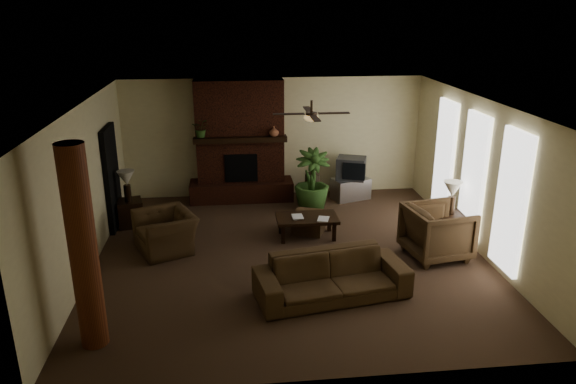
{
  "coord_description": "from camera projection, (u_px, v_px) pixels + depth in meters",
  "views": [
    {
      "loc": [
        -1.02,
        -8.91,
        4.35
      ],
      "look_at": [
        0.0,
        0.4,
        1.1
      ],
      "focal_mm": 33.58,
      "sensor_mm": 36.0,
      "label": 1
    }
  ],
  "objects": [
    {
      "name": "log_column",
      "position": [
        83.0,
        249.0,
        6.89
      ],
      "size": [
        0.36,
        0.36,
        2.8
      ],
      "primitive_type": "cylinder",
      "color": "brown",
      "rests_on": "ground"
    },
    {
      "name": "lamp_right",
      "position": [
        452.0,
        192.0,
        10.24
      ],
      "size": [
        0.38,
        0.38,
        0.65
      ],
      "color": "black",
      "rests_on": "side_table_right"
    },
    {
      "name": "lamp_left",
      "position": [
        126.0,
        180.0,
        10.9
      ],
      "size": [
        0.38,
        0.38,
        0.65
      ],
      "color": "black",
      "rests_on": "side_table_left"
    },
    {
      "name": "mantel_plant",
      "position": [
        201.0,
        130.0,
        12.0
      ],
      "size": [
        0.43,
        0.47,
        0.33
      ],
      "primitive_type": "imported",
      "rotation": [
        0.0,
        0.0,
        -0.13
      ],
      "color": "#2F5020",
      "rests_on": "fireplace"
    },
    {
      "name": "armchair_right",
      "position": [
        438.0,
        229.0,
        9.7
      ],
      "size": [
        1.13,
        1.18,
        1.07
      ],
      "primitive_type": "imported",
      "rotation": [
        0.0,
        0.0,
        1.74
      ],
      "color": "#4A351F",
      "rests_on": "ground"
    },
    {
      "name": "floor_vase",
      "position": [
        312.0,
        185.0,
        12.42
      ],
      "size": [
        0.34,
        0.34,
        0.77
      ],
      "color": "#33281C",
      "rests_on": "ground"
    },
    {
      "name": "room_shell",
      "position": [
        290.0,
        183.0,
        9.44
      ],
      "size": [
        7.0,
        7.0,
        7.0
      ],
      "color": "#4B3525",
      "rests_on": "ground"
    },
    {
      "name": "fireplace",
      "position": [
        240.0,
        151.0,
        12.47
      ],
      "size": [
        2.4,
        0.7,
        2.8
      ],
      "color": "#461F12",
      "rests_on": "ground"
    },
    {
      "name": "windows",
      "position": [
        473.0,
        176.0,
        10.0
      ],
      "size": [
        0.08,
        3.65,
        2.35
      ],
      "color": "white",
      "rests_on": "ground"
    },
    {
      "name": "ceiling_fan",
      "position": [
        311.0,
        116.0,
        9.4
      ],
      "size": [
        1.35,
        1.35,
        0.37
      ],
      "color": "black",
      "rests_on": "ceiling"
    },
    {
      "name": "coffee_table",
      "position": [
        307.0,
        219.0,
        10.58
      ],
      "size": [
        1.2,
        0.7,
        0.43
      ],
      "color": "black",
      "rests_on": "ground"
    },
    {
      "name": "floor_plant",
      "position": [
        312.0,
        193.0,
        12.01
      ],
      "size": [
        0.88,
        1.44,
        0.77
      ],
      "primitive_type": "imported",
      "rotation": [
        0.0,
        0.0,
        0.08
      ],
      "color": "#2F5020",
      "rests_on": "ground"
    },
    {
      "name": "mantel_vase",
      "position": [
        274.0,
        132.0,
        12.1
      ],
      "size": [
        0.27,
        0.28,
        0.22
      ],
      "primitive_type": "imported",
      "rotation": [
        0.0,
        0.0,
        0.25
      ],
      "color": "#975A3C",
      "rests_on": "fireplace"
    },
    {
      "name": "tv",
      "position": [
        351.0,
        168.0,
        12.55
      ],
      "size": [
        0.78,
        0.71,
        0.52
      ],
      "color": "#343436",
      "rests_on": "tv_stand"
    },
    {
      "name": "ottoman",
      "position": [
        309.0,
        222.0,
        10.9
      ],
      "size": [
        0.77,
        0.77,
        0.4
      ],
      "primitive_type": "cube",
      "rotation": [
        0.0,
        0.0,
        -0.36
      ],
      "color": "#4A351F",
      "rests_on": "ground"
    },
    {
      "name": "side_table_right",
      "position": [
        448.0,
        226.0,
        10.49
      ],
      "size": [
        0.52,
        0.52,
        0.55
      ],
      "primitive_type": "cube",
      "rotation": [
        0.0,
        0.0,
        -0.04
      ],
      "color": "black",
      "rests_on": "ground"
    },
    {
      "name": "book_b",
      "position": [
        318.0,
        212.0,
        10.39
      ],
      "size": [
        0.21,
        0.08,
        0.29
      ],
      "primitive_type": "imported",
      "rotation": [
        0.0,
        0.0,
        -0.3
      ],
      "color": "#999999",
      "rests_on": "coffee_table"
    },
    {
      "name": "doorway",
      "position": [
        112.0,
        178.0,
        10.89
      ],
      "size": [
        0.1,
        1.0,
        2.1
      ],
      "primitive_type": "cube",
      "color": "black",
      "rests_on": "ground"
    },
    {
      "name": "armchair_left",
      "position": [
        165.0,
        226.0,
        9.99
      ],
      "size": [
        1.11,
        1.31,
        0.97
      ],
      "primitive_type": "imported",
      "rotation": [
        0.0,
        0.0,
        -1.15
      ],
      "color": "#4A351F",
      "rests_on": "ground"
    },
    {
      "name": "book_a",
      "position": [
        292.0,
        211.0,
        10.46
      ],
      "size": [
        0.22,
        0.03,
        0.29
      ],
      "primitive_type": "imported",
      "rotation": [
        0.0,
        0.0,
        0.03
      ],
      "color": "#999999",
      "rests_on": "coffee_table"
    },
    {
      "name": "side_table_left",
      "position": [
        130.0,
        213.0,
        11.18
      ],
      "size": [
        0.6,
        0.6,
        0.55
      ],
      "primitive_type": "cube",
      "rotation": [
        0.0,
        0.0,
        0.24
      ],
      "color": "black",
      "rests_on": "ground"
    },
    {
      "name": "tv_stand",
      "position": [
        351.0,
        189.0,
        12.75
      ],
      "size": [
        0.96,
        0.74,
        0.5
      ],
      "primitive_type": "cube",
      "rotation": [
        0.0,
        0.0,
        0.32
      ],
      "color": "#B6B6B9",
      "rests_on": "ground"
    },
    {
      "name": "sofa",
      "position": [
        332.0,
        270.0,
        8.37
      ],
      "size": [
        2.46,
        1.1,
        0.93
      ],
      "primitive_type": "imported",
      "rotation": [
        0.0,
        0.0,
        0.18
      ],
      "color": "#4A351F",
      "rests_on": "ground"
    }
  ]
}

